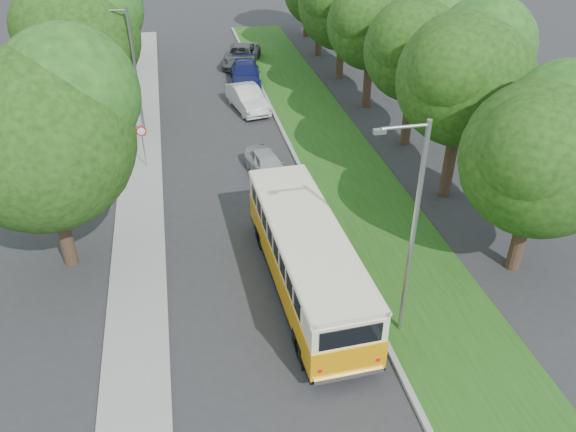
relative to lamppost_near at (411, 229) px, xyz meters
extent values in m
plane|color=#2D2D30|center=(-4.21, 2.50, -4.37)|extent=(120.00, 120.00, 0.00)
cube|color=gray|center=(-0.61, 7.50, -4.29)|extent=(0.20, 70.00, 0.15)
cube|color=#204E14|center=(1.74, 7.50, -4.30)|extent=(4.50, 70.00, 0.13)
cube|color=gray|center=(-9.01, 7.50, -4.31)|extent=(2.20, 70.00, 0.12)
cylinder|color=#332319|center=(5.95, 2.50, -2.70)|extent=(0.56, 0.56, 3.35)
sphere|color=#15380C|center=(5.95, 2.50, 0.58)|extent=(5.85, 5.85, 5.85)
sphere|color=#15380C|center=(6.97, 3.08, 1.75)|extent=(4.38, 4.38, 4.38)
sphere|color=#15380C|center=(5.07, 1.77, 1.32)|extent=(4.09, 4.09, 4.09)
cylinder|color=#332319|center=(5.75, 8.50, -2.24)|extent=(0.56, 0.56, 4.26)
sphere|color=#15380C|center=(5.75, 8.50, 1.54)|extent=(5.98, 5.98, 5.98)
sphere|color=#15380C|center=(6.80, 9.10, 2.73)|extent=(4.49, 4.49, 4.49)
sphere|color=#15380C|center=(4.86, 7.75, 2.29)|extent=(4.19, 4.19, 4.19)
cylinder|color=#332319|center=(6.08, 14.50, -2.39)|extent=(0.56, 0.56, 3.95)
sphere|color=#15380C|center=(6.08, 14.50, 1.13)|extent=(5.61, 5.61, 5.61)
sphere|color=#15380C|center=(7.06, 15.06, 2.25)|extent=(4.21, 4.21, 4.21)
sphere|color=#15380C|center=(5.24, 13.80, 1.83)|extent=(3.92, 3.92, 3.92)
cylinder|color=#332319|center=(5.69, 20.50, -2.44)|extent=(0.56, 0.56, 3.86)
sphere|color=#15380C|center=(5.69, 20.50, 1.05)|extent=(5.64, 5.64, 5.64)
sphere|color=#15380C|center=(6.68, 21.06, 2.17)|extent=(4.23, 4.23, 4.23)
sphere|color=#15380C|center=(4.85, 19.80, 1.75)|extent=(3.95, 3.95, 3.95)
cylinder|color=#332319|center=(5.59, 26.50, -2.58)|extent=(0.56, 0.56, 3.58)
sphere|color=#15380C|center=(5.59, 26.50, 0.96)|extent=(6.36, 6.36, 6.36)
cylinder|color=#332319|center=(5.46, 32.50, -2.53)|extent=(0.56, 0.56, 3.68)
cylinder|color=#332319|center=(5.84, 38.50, -2.34)|extent=(0.56, 0.56, 4.05)
cylinder|color=#332319|center=(-11.71, 6.50, -2.53)|extent=(0.56, 0.56, 3.68)
sphere|color=#15380C|center=(-11.71, 6.50, 1.18)|extent=(6.80, 6.80, 6.80)
sphere|color=#15380C|center=(-10.52, 7.18, 2.54)|extent=(5.10, 5.10, 5.10)
cylinder|color=#332319|center=(-11.71, 20.50, -2.53)|extent=(0.56, 0.56, 3.68)
sphere|color=#15380C|center=(-11.71, 20.50, 1.18)|extent=(6.80, 6.80, 6.80)
sphere|color=#15380C|center=(-10.52, 21.18, 2.54)|extent=(5.10, 5.10, 5.10)
sphere|color=#15380C|center=(-12.73, 19.65, 2.03)|extent=(4.76, 4.76, 4.76)
cylinder|color=#332319|center=(-11.71, 32.50, -2.53)|extent=(0.56, 0.56, 3.68)
cylinder|color=gray|center=(0.09, 0.00, -0.37)|extent=(0.16, 0.16, 8.00)
cylinder|color=gray|center=(-0.61, 0.00, 3.48)|extent=(1.40, 0.10, 0.10)
cube|color=gray|center=(-1.36, 0.00, 3.41)|extent=(0.35, 0.16, 0.14)
cylinder|color=gray|center=(-8.81, 18.50, -0.62)|extent=(0.16, 0.16, 7.50)
cylinder|color=gray|center=(-9.51, 18.50, 2.98)|extent=(1.40, 0.10, 0.10)
cube|color=gray|center=(-10.26, 18.50, 2.91)|extent=(0.35, 0.16, 0.14)
cylinder|color=gray|center=(-8.71, 14.50, -3.12)|extent=(0.06, 0.06, 2.50)
cone|color=red|center=(-8.71, 14.46, -2.22)|extent=(0.56, 0.02, 0.56)
cone|color=white|center=(-8.71, 14.44, -2.22)|extent=(0.40, 0.02, 0.40)
imported|color=#BABBC0|center=(-2.47, 12.24, -3.71)|extent=(2.21, 4.09, 1.32)
imported|color=white|center=(-2.15, 21.61, -3.60)|extent=(2.50, 4.91, 1.54)
imported|color=navy|center=(-1.56, 26.59, -3.61)|extent=(2.65, 5.43, 1.52)
imported|color=#53555A|center=(-1.25, 31.20, -3.61)|extent=(4.02, 5.93, 1.51)
camera|label=1|loc=(-6.74, -13.43, 9.76)|focal=35.00mm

